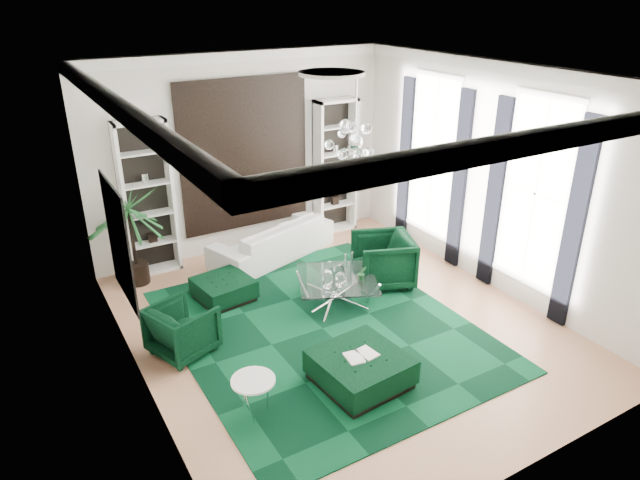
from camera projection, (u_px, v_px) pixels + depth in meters
floor at (340, 325)px, 8.92m from camera, size 6.00×7.00×0.02m
ceiling at (344, 73)px, 7.37m from camera, size 6.00×7.00×0.02m
wall_back at (244, 154)px, 10.91m from camera, size 6.00×0.02×3.80m
wall_front at (540, 326)px, 5.38m from camera, size 6.00×0.02×3.80m
wall_left at (127, 257)px, 6.76m from camera, size 0.02×7.00×3.80m
wall_right at (493, 178)px, 9.54m from camera, size 0.02×7.00×3.80m
crown_molding at (344, 82)px, 7.42m from camera, size 6.00×7.00×0.18m
ceiling_medallion at (332, 73)px, 7.62m from camera, size 0.90×0.90×0.05m
tapestry at (245, 155)px, 10.87m from camera, size 2.50×0.06×2.80m
shelving_left at (148, 199)px, 10.06m from camera, size 0.90×0.38×2.80m
shelving_right at (335, 167)px, 11.86m from camera, size 0.90×0.38×2.80m
painting at (120, 242)px, 7.27m from camera, size 0.04×1.30×1.60m
window_near at (536, 194)px, 8.82m from camera, size 0.03×1.10×2.90m
curtain_near_a at (574, 226)px, 8.29m from camera, size 0.07×0.30×3.25m
curtain_near_b at (494, 195)px, 9.52m from camera, size 0.07×0.30×3.25m
window_far at (433, 157)px, 10.71m from camera, size 0.03×1.10×2.90m
curtain_far_a at (459, 181)px, 10.18m from camera, size 0.07×0.30×3.25m
curtain_far_b at (405, 160)px, 11.41m from camera, size 0.07×0.30×3.25m
rug at (322, 329)px, 8.77m from camera, size 4.20×5.00×0.02m
sofa at (272, 240)px, 11.00m from camera, size 2.69×1.70×0.73m
armchair_left at (182, 329)px, 8.10m from camera, size 1.05×1.04×0.75m
armchair_right at (383, 260)px, 9.97m from camera, size 1.27×1.25×0.90m
coffee_table at (337, 290)px, 9.49m from camera, size 1.67×1.67×0.43m
ottoman_side at (224, 290)px, 9.54m from camera, size 0.97×0.97×0.38m
ottoman_front at (360, 370)px, 7.50m from camera, size 1.19×1.19×0.44m
book at (361, 355)px, 7.40m from camera, size 0.43×0.29×0.03m
side_table at (254, 398)px, 6.92m from camera, size 0.65×0.65×0.52m
palm at (130, 223)px, 9.72m from camera, size 1.82×1.82×2.28m
chandelier at (355, 142)px, 7.93m from camera, size 1.05×1.05×0.78m
table_plant at (362, 273)px, 9.28m from camera, size 0.17×0.16×0.26m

